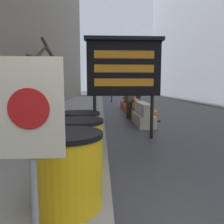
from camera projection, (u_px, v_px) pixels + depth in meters
hedge_strip at (8, 126)px, 6.41m from camera, size 0.90×7.31×0.61m
bare_tree at (45, 77)px, 10.72m from camera, size 1.81×1.91×3.70m
barrel_drum_foreground at (68, 170)px, 2.64m from camera, size 0.86×0.86×0.92m
barrel_drum_middle at (78, 147)px, 3.62m from camera, size 0.86×0.86×0.92m
barrel_drum_back at (80, 134)px, 4.59m from camera, size 0.86×0.86×0.92m
warning_sign at (30, 124)px, 1.78m from camera, size 0.55×0.08×1.70m
message_board at (124, 68)px, 6.38m from camera, size 2.28×0.36×2.98m
jersey_barrier_cream at (143, 115)px, 8.88m from camera, size 0.64×2.08×0.90m
jersey_barrier_orange_near at (135, 110)px, 10.95m from camera, size 0.52×1.62×0.91m
jersey_barrier_orange_far at (129, 105)px, 13.14m from camera, size 0.56×1.90×0.94m
jersey_barrier_red_striped at (125, 104)px, 15.22m from camera, size 0.53×1.89×0.78m
traffic_cone_near at (155, 113)px, 9.84m from camera, size 0.45×0.45×0.80m
traffic_light_near_curb at (112, 67)px, 19.90m from camera, size 0.28×0.45×4.48m
pedestrian_worker at (138, 94)px, 14.49m from camera, size 0.29×0.46×1.70m
pedestrian_passerby at (129, 99)px, 10.51m from camera, size 0.49×0.47×1.63m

